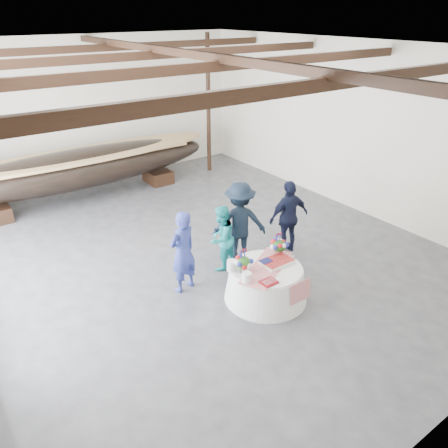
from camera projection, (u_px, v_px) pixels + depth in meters
floor at (197, 251)px, 10.33m from camera, size 10.00×12.00×0.01m
wall_back at (91, 112)px, 13.69m from camera, size 10.00×0.02×4.50m
wall_right at (348, 127)px, 11.95m from camera, size 0.02×12.00×4.50m
ceiling at (190, 47)px, 8.33m from camera, size 10.00×12.00×0.01m
pavilion_structure at (171, 70)px, 9.13m from camera, size 9.80×11.76×4.50m
longboat_display at (81, 168)px, 12.72m from camera, size 8.22×1.64×1.54m
banquet_table at (266, 283)px, 8.53m from camera, size 1.63×1.63×0.70m
tabletop_items at (262, 258)px, 8.39m from camera, size 1.59×1.19×0.40m
guest_woman_blue at (183, 252)px, 8.58m from camera, size 0.71×0.55×1.74m
guest_woman_teal at (221, 238)px, 9.38m from camera, size 0.87×0.79×1.47m
guest_man_left at (240, 222)px, 9.62m from camera, size 1.38×1.18×1.86m
guest_man_right at (289, 217)px, 9.99m from camera, size 1.07×0.56×1.75m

